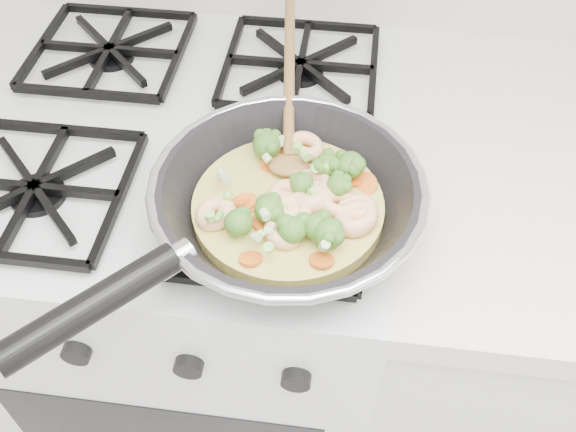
# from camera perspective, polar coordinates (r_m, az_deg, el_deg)

# --- Properties ---
(stove) EXTENTS (0.60, 0.60, 0.92)m
(stove) POSITION_cam_1_polar(r_m,az_deg,el_deg) (1.25, -6.92, -7.76)
(stove) COLOR white
(stove) RESTS_ON ground
(skillet) EXTENTS (0.40, 0.61, 0.10)m
(skillet) POSITION_cam_1_polar(r_m,az_deg,el_deg) (0.73, -0.18, 1.36)
(skillet) COLOR black
(skillet) RESTS_ON stove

